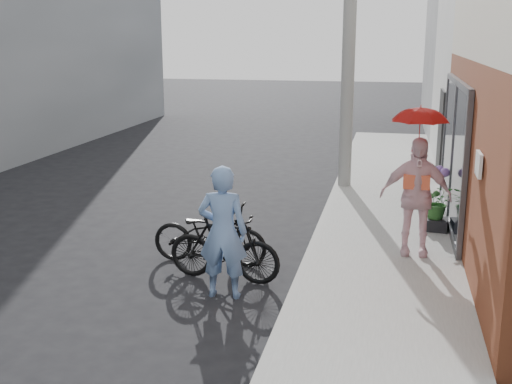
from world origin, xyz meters
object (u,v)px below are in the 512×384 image
(officer, at_px, (223,232))
(kimono_woman, at_px, (415,196))
(bike_left, at_px, (210,234))
(bike_right, at_px, (224,247))
(planter, at_px, (436,224))
(utility_pole, at_px, (349,28))

(officer, xyz_separation_m, kimono_woman, (2.47, 1.93, 0.13))
(bike_left, relative_size, bike_right, 1.08)
(officer, bearing_deg, planter, -135.04)
(officer, height_order, bike_left, officer)
(utility_pole, xyz_separation_m, bike_right, (-1.22, -5.75, -3.01))
(utility_pole, bearing_deg, planter, -59.24)
(bike_left, bearing_deg, kimono_woman, -73.66)
(bike_right, bearing_deg, utility_pole, -6.12)
(kimono_woman, xyz_separation_m, planter, (0.42, 1.33, -0.80))
(bike_left, distance_m, planter, 4.02)
(bike_left, xyz_separation_m, bike_right, (0.39, -0.62, 0.03))
(utility_pole, relative_size, planter, 18.58)
(bike_left, height_order, planter, bike_left)
(bike_right, bearing_deg, bike_left, 38.13)
(utility_pole, xyz_separation_m, planter, (1.81, -3.04, -3.28))
(utility_pole, distance_m, bike_right, 6.60)
(kimono_woman, bearing_deg, planter, 70.75)
(utility_pole, relative_size, kimono_woman, 3.89)
(officer, relative_size, bike_left, 1.00)
(officer, bearing_deg, utility_pole, -103.20)
(officer, height_order, planter, officer)
(bike_right, bearing_deg, officer, -160.42)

